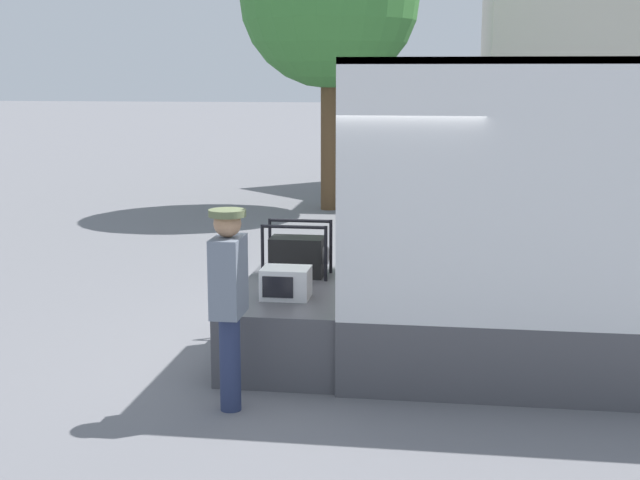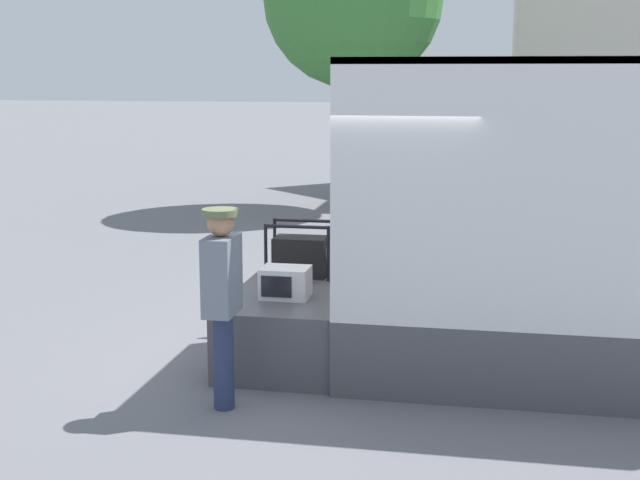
# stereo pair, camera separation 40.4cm
# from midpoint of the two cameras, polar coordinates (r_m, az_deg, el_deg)

# --- Properties ---
(ground_plane) EXTENTS (160.00, 160.00, 0.00)m
(ground_plane) POSITION_cam_midpoint_polar(r_m,az_deg,el_deg) (9.15, 3.22, -7.51)
(ground_plane) COLOR slate
(tailgate_deck) EXTENTS (1.15, 2.22, 0.69)m
(tailgate_deck) POSITION_cam_midpoint_polar(r_m,az_deg,el_deg) (9.14, -0.34, -5.25)
(tailgate_deck) COLOR #4C4C51
(tailgate_deck) RESTS_ON ground
(microwave) EXTENTS (0.46, 0.37, 0.30)m
(microwave) POSITION_cam_midpoint_polar(r_m,az_deg,el_deg) (8.66, -0.89, -2.75)
(microwave) COLOR white
(microwave) RESTS_ON tailgate_deck
(portable_generator) EXTENTS (0.71, 0.44, 0.59)m
(portable_generator) POSITION_cam_midpoint_polar(r_m,az_deg,el_deg) (9.58, 0.09, -1.01)
(portable_generator) COLOR black
(portable_generator) RESTS_ON tailgate_deck
(worker_person) EXTENTS (0.31, 0.44, 1.74)m
(worker_person) POSITION_cam_midpoint_polar(r_m,az_deg,el_deg) (7.53, -4.76, -3.04)
(worker_person) COLOR navy
(worker_person) RESTS_ON ground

